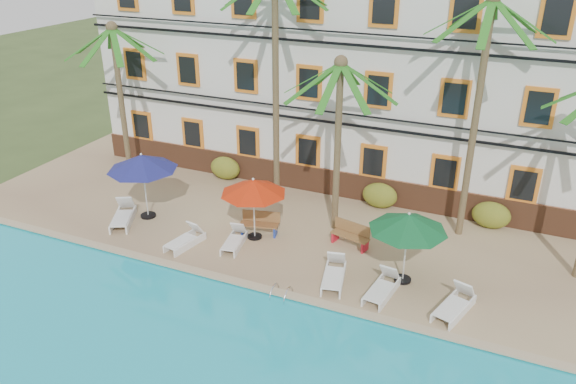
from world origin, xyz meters
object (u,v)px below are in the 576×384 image
at_px(lounger_b, 186,239).
at_px(bench_left, 259,223).
at_px(palm_b, 276,62).
at_px(lounger_c, 234,240).
at_px(lounger_e, 382,288).
at_px(bench_right, 351,234).
at_px(lounger_f, 455,304).
at_px(lounger_d, 334,274).
at_px(pool_ladder, 281,296).
at_px(palm_a, 118,80).
at_px(umbrella_red, 253,187).
at_px(palm_d, 480,90).
at_px(umbrella_green, 408,223).
at_px(umbrella_blue, 142,163).
at_px(palm_c, 339,121).
at_px(lounger_a, 123,216).

bearing_deg(lounger_b, bench_left, 42.17).
xyz_separation_m(palm_b, lounger_c, (0.18, -4.23, -5.85)).
xyz_separation_m(lounger_b, lounger_e, (7.64, -0.12, 0.02)).
bearing_deg(bench_right, lounger_f, -31.98).
xyz_separation_m(lounger_d, lounger_e, (1.70, -0.09, -0.01)).
xyz_separation_m(lounger_b, pool_ladder, (4.64, -1.50, -0.26)).
xyz_separation_m(palm_a, umbrella_red, (8.24, -2.96, -2.56)).
distance_m(palm_d, umbrella_green, 5.57).
relative_size(palm_a, palm_d, 0.80).
xyz_separation_m(umbrella_blue, pool_ladder, (7.39, -2.87, -2.42)).
relative_size(palm_c, umbrella_blue, 2.42).
height_order(palm_a, umbrella_green, palm_a).
bearing_deg(palm_a, lounger_e, -18.73).
height_order(lounger_e, bench_right, bench_right).
distance_m(umbrella_blue, lounger_a, 2.35).
xyz_separation_m(lounger_c, lounger_d, (4.23, -0.73, 0.04)).
xyz_separation_m(umbrella_green, bench_left, (-5.93, 0.99, -1.77)).
bearing_deg(lounger_f, bench_right, 148.02).
relative_size(umbrella_green, lounger_c, 1.52).
bearing_deg(lounger_c, lounger_e, -7.86).
bearing_deg(lounger_c, palm_c, 44.23).
bearing_deg(umbrella_green, lounger_c, -177.58).
xyz_separation_m(lounger_e, lounger_f, (2.31, 0.00, 0.01)).
height_order(lounger_c, bench_right, bench_right).
distance_m(palm_c, lounger_c, 5.93).
distance_m(umbrella_red, lounger_f, 8.23).
bearing_deg(palm_d, lounger_a, -160.31).
distance_m(palm_b, lounger_c, 7.23).
relative_size(palm_d, lounger_e, 4.82).
distance_m(palm_b, palm_d, 7.83).
height_order(palm_a, lounger_b, palm_a).
relative_size(lounger_b, lounger_c, 1.04).
height_order(palm_a, pool_ladder, palm_a).
bearing_deg(umbrella_green, palm_a, 165.86).
bearing_deg(lounger_f, palm_d, 96.60).
height_order(umbrella_blue, umbrella_green, umbrella_blue).
bearing_deg(bench_right, lounger_d, -85.24).
distance_m(palm_c, lounger_d, 5.68).
distance_m(umbrella_red, umbrella_green, 5.99).
height_order(lounger_b, bench_left, bench_left).
bearing_deg(palm_c, palm_a, 175.02).
bearing_deg(lounger_d, palm_b, 131.65).
relative_size(umbrella_green, lounger_e, 1.39).
bearing_deg(palm_a, bench_right, -9.68).
distance_m(palm_a, palm_b, 7.78).
height_order(lounger_b, bench_right, bench_right).
bearing_deg(lounger_f, palm_b, 149.06).
height_order(lounger_c, pool_ladder, lounger_c).
relative_size(lounger_e, bench_right, 1.20).
xyz_separation_m(lounger_a, lounger_f, (13.31, -0.66, -0.02)).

